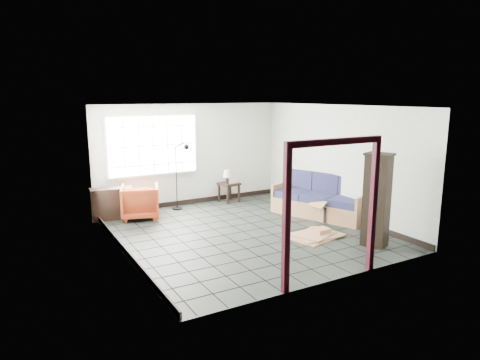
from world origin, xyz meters
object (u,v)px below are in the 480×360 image
side_table (229,186)px  tall_shelf (377,199)px  futon_sofa (321,201)px  armchair (140,200)px

side_table → tall_shelf: (0.82, -4.34, 0.47)m
futon_sofa → armchair: size_ratio=2.76×
armchair → tall_shelf: bearing=147.4°
tall_shelf → futon_sofa: bearing=55.0°
side_table → tall_shelf: size_ratio=0.31×
futon_sofa → tall_shelf: 2.22m
side_table → futon_sofa: bearing=-60.4°
futon_sofa → side_table: bearing=97.9°
futon_sofa → side_table: 2.58m
side_table → armchair: bearing=-172.7°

